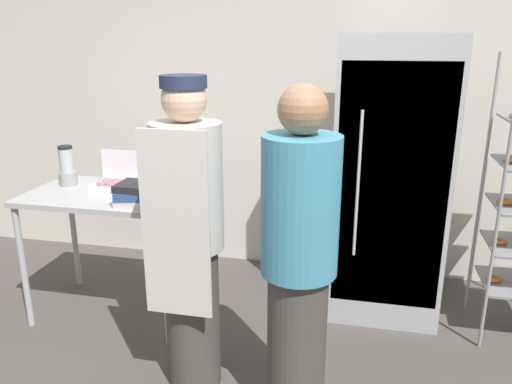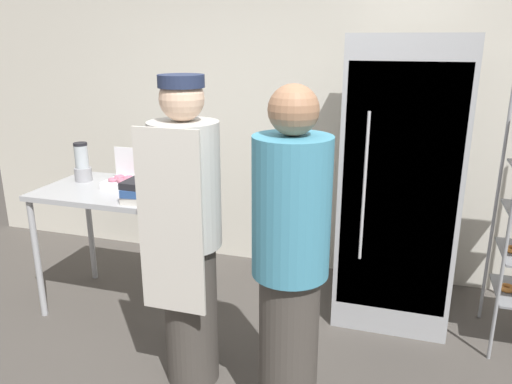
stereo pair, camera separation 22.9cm
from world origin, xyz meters
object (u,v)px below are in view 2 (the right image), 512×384
object	(u,v)px
blender_pitcher	(82,164)
person_customer	(290,265)
refrigerator	(400,184)
binder_stack	(148,191)
donut_box	(126,181)
person_baker	(187,234)

from	to	relation	value
blender_pitcher	person_customer	bearing A→B (deg)	-26.51
refrigerator	binder_stack	bearing A→B (deg)	-156.11
binder_stack	donut_box	bearing A→B (deg)	140.78
donut_box	person_baker	world-z (taller)	person_baker
refrigerator	binder_stack	distance (m)	1.69
blender_pitcher	person_customer	distance (m)	2.00
binder_stack	person_baker	bearing A→B (deg)	-42.13
blender_pitcher	binder_stack	bearing A→B (deg)	-23.38
refrigerator	person_baker	bearing A→B (deg)	-133.94
person_customer	binder_stack	bearing A→B (deg)	151.56
refrigerator	donut_box	world-z (taller)	refrigerator
donut_box	binder_stack	bearing A→B (deg)	-39.22
blender_pitcher	refrigerator	bearing A→B (deg)	9.60
person_baker	person_customer	size ratio (longest dim) A/B	1.01
refrigerator	donut_box	size ratio (longest dim) A/B	6.92
binder_stack	person_customer	world-z (taller)	person_customer
person_customer	blender_pitcher	bearing A→B (deg)	153.49
binder_stack	person_baker	size ratio (longest dim) A/B	0.17
donut_box	blender_pitcher	bearing A→B (deg)	173.00
person_baker	person_customer	xyz separation A→B (m)	(0.61, -0.16, -0.02)
donut_box	person_customer	world-z (taller)	person_customer
blender_pitcher	binder_stack	xyz separation A→B (m)	(0.70, -0.30, -0.06)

